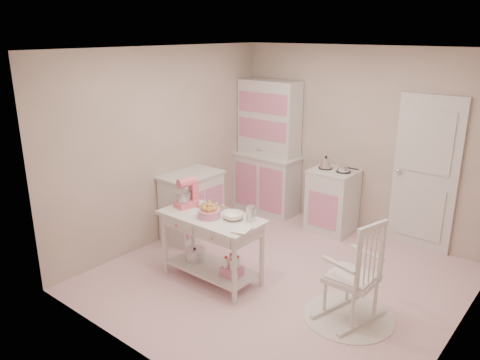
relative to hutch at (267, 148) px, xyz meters
The scene contains 14 objects.
room_shell 2.26m from the hutch, 49.75° to the right, with size 3.84×3.84×2.62m.
door 2.36m from the hutch, ahead, with size 0.82×0.05×2.04m, color silver.
hutch is the anchor object (origin of this frame).
stove 1.33m from the hutch, ahead, with size 0.62×0.57×0.92m, color silver.
base_cabinet 1.58m from the hutch, 98.80° to the right, with size 0.54×0.84×0.92m, color silver.
lace_rug 3.20m from the hutch, 37.79° to the right, with size 0.92×0.92×0.01m, color white.
rocking_chair 3.07m from the hutch, 37.79° to the right, with size 0.48×0.72×1.10m, color silver.
work_table 2.40m from the hutch, 69.64° to the right, with size 1.20×0.60×0.80m, color silver.
stand_mixer 2.18m from the hutch, 79.85° to the right, with size 0.20×0.28×0.34m, color #ED647A.
cookie_tray 2.10m from the hutch, 71.78° to the right, with size 0.34×0.24×0.02m, color silver.
bread_basket 2.37m from the hutch, 69.61° to the right, with size 0.25×0.25×0.09m, color pink.
mixing_bowl 2.35m from the hutch, 62.98° to the right, with size 0.23×0.23×0.07m, color white.
metal_pitcher 2.37m from the hutch, 58.20° to the right, with size 0.10×0.10×0.17m, color silver.
recipe_book 2.62m from the hutch, 61.26° to the right, with size 0.16×0.22×0.02m, color white.
Camera 1 is at (2.73, -4.07, 2.79)m, focal length 35.00 mm.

